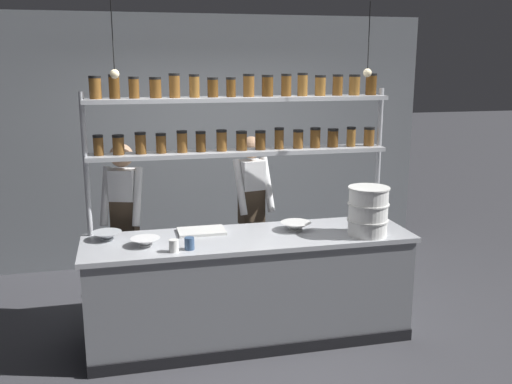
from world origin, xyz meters
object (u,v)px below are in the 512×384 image
(cutting_board, at_px, (202,231))
(prep_bowl_center_back, at_px, (296,226))
(prep_bowl_near_left, at_px, (107,236))
(serving_cup_front, at_px, (174,246))
(container_stack, at_px, (368,211))
(chef_left, at_px, (125,220))
(serving_cup_by_board, at_px, (189,243))
(spice_shelf_unit, at_px, (242,126))
(chef_center, at_px, (252,208))
(prep_bowl_center_front, at_px, (145,242))

(cutting_board, bearing_deg, prep_bowl_center_back, -8.73)
(prep_bowl_near_left, bearing_deg, serving_cup_front, -40.64)
(container_stack, height_order, serving_cup_front, container_stack)
(chef_left, height_order, serving_cup_by_board, chef_left)
(spice_shelf_unit, xyz_separation_m, serving_cup_by_board, (-0.54, -0.56, -0.84))
(container_stack, distance_m, prep_bowl_near_left, 2.17)
(chef_left, relative_size, container_stack, 3.97)
(container_stack, bearing_deg, chef_center, 128.41)
(prep_bowl_near_left, bearing_deg, chef_center, 24.04)
(chef_center, bearing_deg, serving_cup_by_board, -137.58)
(prep_bowl_center_back, bearing_deg, chef_left, 157.42)
(cutting_board, distance_m, prep_bowl_center_front, 0.55)
(spice_shelf_unit, relative_size, serving_cup_by_board, 27.25)
(container_stack, xyz_separation_m, prep_bowl_center_front, (-1.83, 0.13, -0.18))
(prep_bowl_near_left, bearing_deg, serving_cup_by_board, -32.73)
(chef_left, bearing_deg, chef_center, 22.88)
(container_stack, relative_size, prep_bowl_center_back, 1.55)
(prep_bowl_center_front, relative_size, serving_cup_by_board, 2.43)
(serving_cup_front, height_order, serving_cup_by_board, same)
(prep_bowl_near_left, relative_size, serving_cup_by_board, 2.52)
(chef_center, height_order, serving_cup_by_board, chef_center)
(container_stack, bearing_deg, prep_bowl_center_back, 153.89)
(spice_shelf_unit, xyz_separation_m, prep_bowl_near_left, (-1.17, -0.15, -0.85))
(chef_left, distance_m, prep_bowl_center_back, 1.56)
(chef_left, bearing_deg, spice_shelf_unit, -0.83)
(prep_bowl_near_left, height_order, serving_cup_by_board, serving_cup_by_board)
(prep_bowl_center_front, distance_m, serving_cup_by_board, 0.37)
(prep_bowl_near_left, bearing_deg, chef_left, 73.28)
(serving_cup_front, bearing_deg, serving_cup_by_board, 13.78)
(chef_center, height_order, serving_cup_front, chef_center)
(chef_center, bearing_deg, spice_shelf_unit, -124.54)
(serving_cup_by_board, bearing_deg, chef_left, 118.16)
(chef_center, bearing_deg, container_stack, -63.41)
(prep_bowl_near_left, xyz_separation_m, serving_cup_front, (0.51, -0.44, 0.02))
(prep_bowl_near_left, relative_size, serving_cup_front, 2.50)
(prep_bowl_center_front, bearing_deg, serving_cup_front, -43.98)
(chef_center, distance_m, prep_bowl_near_left, 1.49)
(cutting_board, relative_size, prep_bowl_near_left, 1.64)
(chef_left, bearing_deg, prep_bowl_near_left, -89.08)
(chef_center, height_order, prep_bowl_center_back, chef_center)
(chef_left, height_order, prep_bowl_center_back, chef_left)
(chef_center, relative_size, prep_bowl_center_back, 6.22)
(cutting_board, distance_m, prep_bowl_center_back, 0.81)
(container_stack, distance_m, serving_cup_by_board, 1.51)
(serving_cup_by_board, bearing_deg, cutting_board, 70.15)
(prep_bowl_center_front, distance_m, prep_bowl_center_back, 1.29)
(prep_bowl_center_back, bearing_deg, serving_cup_front, -162.93)
(chef_center, height_order, prep_bowl_center_front, chef_center)
(container_stack, xyz_separation_m, serving_cup_by_board, (-1.50, -0.03, -0.16))
(spice_shelf_unit, relative_size, chef_center, 1.59)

